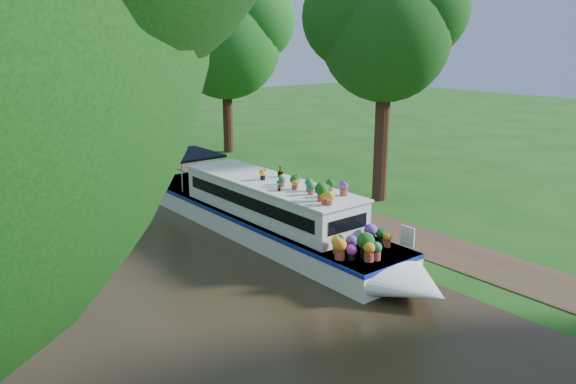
{
  "coord_description": "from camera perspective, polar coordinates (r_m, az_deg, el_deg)",
  "views": [
    {
      "loc": [
        -12.36,
        -11.44,
        6.11
      ],
      "look_at": [
        -1.3,
        2.39,
        1.3
      ],
      "focal_mm": 35.0,
      "sensor_mm": 36.0,
      "label": 1
    }
  ],
  "objects": [
    {
      "name": "second_boat",
      "position": [
        30.02,
        -17.29,
        3.78
      ],
      "size": [
        3.67,
        7.03,
        1.28
      ],
      "rotation": [
        0.0,
        0.0,
        0.33
      ],
      "color": "black",
      "rests_on": "canal_water"
    },
    {
      "name": "canal_water",
      "position": [
        14.44,
        -8.81,
        -9.98
      ],
      "size": [
        10.0,
        100.0,
        0.02
      ],
      "primitive_type": "cube",
      "color": "black",
      "rests_on": "ground"
    },
    {
      "name": "ground",
      "position": [
        17.92,
        8.07,
        -4.9
      ],
      "size": [
        100.0,
        100.0,
        0.0
      ],
      "primitive_type": "plane",
      "color": "#164711",
      "rests_on": "ground"
    },
    {
      "name": "pedestrian_dark",
      "position": [
        37.79,
        -16.82,
        6.58
      ],
      "size": [
        0.86,
        0.69,
        1.68
      ],
      "primitive_type": "imported",
      "rotation": [
        0.0,
        0.0,
        0.07
      ],
      "color": "black",
      "rests_on": "towpath"
    },
    {
      "name": "plant_boat",
      "position": [
        17.7,
        -1.82,
        -2.09
      ],
      "size": [
        2.29,
        13.52,
        2.24
      ],
      "color": "white",
      "rests_on": "canal_water"
    },
    {
      "name": "pedestrian_pink",
      "position": [
        33.51,
        -14.84,
        5.75
      ],
      "size": [
        0.74,
        0.62,
        1.75
      ],
      "primitive_type": "imported",
      "rotation": [
        0.0,
        0.0,
        0.36
      ],
      "color": "#DE5B9D",
      "rests_on": "towpath"
    },
    {
      "name": "verge_plant",
      "position": [
        21.06,
        -2.95,
        -1.11
      ],
      "size": [
        0.38,
        0.33,
        0.41
      ],
      "primitive_type": "imported",
      "rotation": [
        0.0,
        0.0,
        -0.04
      ],
      "color": "#217027",
      "rests_on": "ground"
    },
    {
      "name": "tree_near_overhang",
      "position": [
        21.71,
        9.81,
        16.28
      ],
      "size": [
        5.52,
        5.28,
        8.99
      ],
      "color": "black",
      "rests_on": "ground"
    },
    {
      "name": "tree_near_far",
      "position": [
        40.95,
        -15.74,
        15.97
      ],
      "size": [
        7.59,
        7.26,
        10.3
      ],
      "color": "black",
      "rests_on": "ground"
    },
    {
      "name": "tree_near_mid",
      "position": [
        31.42,
        -6.47,
        15.7
      ],
      "size": [
        6.9,
        6.6,
        9.4
      ],
      "color": "black",
      "rests_on": "ground"
    },
    {
      "name": "towpath",
      "position": [
        18.76,
        10.61,
        -4.03
      ],
      "size": [
        2.2,
        100.0,
        0.03
      ],
      "primitive_type": "cube",
      "color": "#412E1E",
      "rests_on": "ground"
    }
  ]
}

